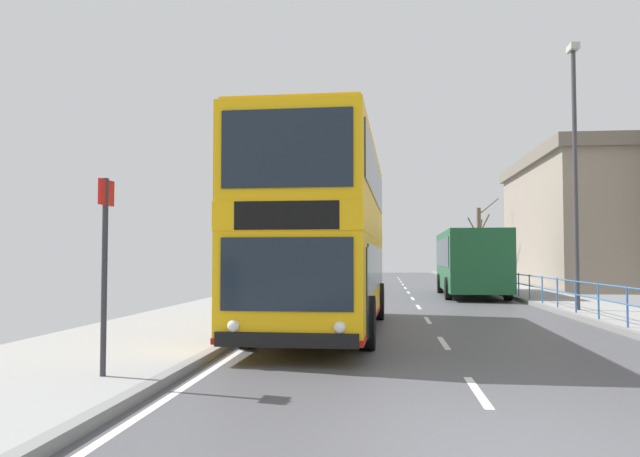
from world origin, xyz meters
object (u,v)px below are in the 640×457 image
Objects in this scene: double_decker_bus_main at (324,234)px; background_building_00 at (633,221)px; bus_stop_sign_near at (105,254)px; street_lamp_far_side at (575,157)px; background_building_02 at (615,229)px; background_bus_far_lane at (470,261)px; bare_tree_far_01 at (479,242)px.

background_building_00 is at bearing 56.07° from double_decker_bus_main.
bus_stop_sign_near is 0.33× the size of street_lamp_far_side.
background_building_02 is at bearing 74.71° from background_building_00.
background_bus_far_lane is 1.59× the size of bare_tree_far_01.
street_lamp_far_side is (7.48, 5.40, 2.63)m from double_decker_bus_main.
double_decker_bus_main is 3.77× the size of bus_stop_sign_near.
background_building_00 reaches higher than bus_stop_sign_near.
double_decker_bus_main reaches higher than bus_stop_sign_near.
street_lamp_far_side is at bearing -111.12° from background_building_02.
background_building_02 is at bearing 63.27° from bus_stop_sign_near.
street_lamp_far_side reaches higher than background_building_00.
street_lamp_far_side is (2.07, -9.22, 3.36)m from background_bus_far_lane.
background_bus_far_lane is at bearing 69.82° from bus_stop_sign_near.
street_lamp_far_side is at bearing 50.71° from bus_stop_sign_near.
street_lamp_far_side is at bearing 35.84° from double_decker_bus_main.
bare_tree_far_01 is at bearing 88.95° from street_lamp_far_side.
background_building_00 is (16.29, 24.22, 1.64)m from double_decker_bus_main.
bare_tree_far_01 is 9.57m from background_building_00.
street_lamp_far_side is 23.39m from bare_tree_far_01.
double_decker_bus_main is at bearing -117.86° from background_building_02.
bus_stop_sign_near is (-7.84, -21.33, 0.20)m from background_bus_far_lane.
background_building_00 is at bearing 41.41° from background_bus_far_lane.
background_building_02 is at bearing 37.21° from bare_tree_far_01.
street_lamp_far_side is at bearing -91.05° from bare_tree_far_01.
background_building_02 reaches higher than bus_stop_sign_near.
background_bus_far_lane is 14.71m from background_building_00.
background_building_02 is (12.13, 9.21, 1.26)m from bare_tree_far_01.
bus_stop_sign_near is 36.23m from background_building_00.
background_bus_far_lane is at bearing -138.59° from background_building_00.
background_building_02 is (22.47, 44.62, 2.30)m from bus_stop_sign_near.
background_bus_far_lane is 14.35m from bare_tree_far_01.
double_decker_bus_main is 0.78× the size of background_building_02.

